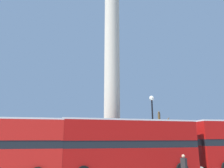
% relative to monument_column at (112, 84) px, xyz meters
% --- Properties ---
extents(ground_plane, '(200.00, 200.00, 0.00)m').
position_rel_monument_column_xyz_m(ground_plane, '(0.00, 0.00, -8.70)').
color(ground_plane, gray).
extents(monument_column, '(5.28, 5.28, 25.49)m').
position_rel_monument_column_xyz_m(monument_column, '(0.00, 0.00, 0.00)').
color(monument_column, '#BCB29E').
rests_on(monument_column, ground_plane).
extents(bus_a, '(10.78, 2.98, 4.27)m').
position_rel_monument_column_xyz_m(bus_a, '(0.12, -5.65, -6.33)').
color(bus_a, '#A80F0C').
rests_on(bus_a, ground_plane).
extents(equestrian_statue, '(4.27, 3.69, 6.52)m').
position_rel_monument_column_xyz_m(equestrian_statue, '(8.15, 5.70, -6.77)').
color(equestrian_statue, '#BCB29E').
rests_on(equestrian_statue, ground_plane).
extents(street_lamp, '(0.45, 0.45, 6.74)m').
position_rel_monument_column_xyz_m(street_lamp, '(2.95, -3.94, -4.81)').
color(street_lamp, black).
rests_on(street_lamp, ground_plane).
extents(pedestrian_near_lamp, '(0.27, 0.49, 1.75)m').
position_rel_monument_column_xyz_m(pedestrian_near_lamp, '(2.98, -8.77, -7.71)').
color(pedestrian_near_lamp, '#28282D').
rests_on(pedestrian_near_lamp, ground_plane).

